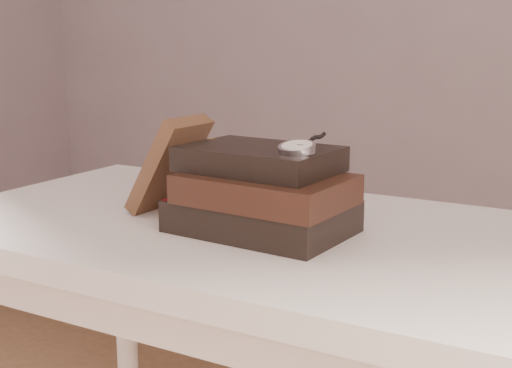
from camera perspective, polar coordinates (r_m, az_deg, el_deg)
The scene contains 5 objects.
table at distance 1.17m, azimuth -2.18°, elevation -7.32°, with size 1.00×0.60×0.75m.
book_stack at distance 1.06m, azimuth 0.54°, elevation -0.76°, with size 0.28×0.20×0.13m.
journal at distance 1.18m, azimuth -7.21°, elevation 1.64°, with size 0.03×0.11×0.18m, color #3B2316.
pocket_watch at distance 1.00m, azimuth 3.51°, elevation 3.07°, with size 0.06×0.16×0.02m.
eyeglasses at distance 1.18m, azimuth -0.94°, elevation 1.26°, with size 0.12×0.14×0.05m.
Camera 1 is at (0.58, -0.59, 1.05)m, focal length 48.07 mm.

